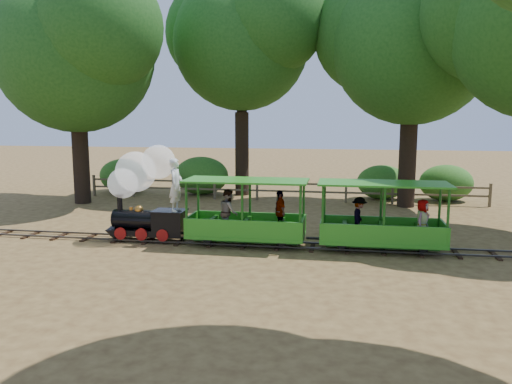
% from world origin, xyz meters
% --- Properties ---
extents(ground, '(90.00, 90.00, 0.00)m').
position_xyz_m(ground, '(0.00, 0.00, 0.00)').
color(ground, olive).
rests_on(ground, ground).
extents(track, '(22.00, 1.00, 0.10)m').
position_xyz_m(track, '(0.00, 0.00, 0.07)').
color(track, '#3F3D3A').
rests_on(track, ground).
extents(locomotive, '(2.62, 1.23, 3.01)m').
position_xyz_m(locomotive, '(-3.16, 0.06, 1.69)').
color(locomotive, black).
rests_on(locomotive, ground).
extents(carriage_front, '(3.60, 1.47, 1.87)m').
position_xyz_m(carriage_front, '(0.09, -0.04, 0.82)').
color(carriage_front, '#2E911F').
rests_on(carriage_front, track).
extents(carriage_rear, '(3.60, 1.47, 1.87)m').
position_xyz_m(carriage_rear, '(3.97, -0.01, 0.79)').
color(carriage_rear, '#2E911F').
rests_on(carriage_rear, track).
extents(oak_nw, '(8.39, 7.38, 9.81)m').
position_xyz_m(oak_nw, '(-8.53, 6.09, 6.79)').
color(oak_nw, '#2D2116').
rests_on(oak_nw, ground).
extents(oak_nc, '(7.99, 7.03, 10.44)m').
position_xyz_m(oak_nc, '(-2.03, 9.59, 7.56)').
color(oak_nc, '#2D2116').
rests_on(oak_nc, ground).
extents(oak_ne, '(8.14, 7.16, 9.94)m').
position_xyz_m(oak_ne, '(5.47, 7.59, 7.01)').
color(oak_ne, '#2D2116').
rests_on(oak_ne, ground).
extents(fence, '(18.10, 0.10, 1.00)m').
position_xyz_m(fence, '(0.00, 8.00, 0.58)').
color(fence, brown).
rests_on(fence, ground).
extents(shrub_west, '(2.43, 1.87, 1.68)m').
position_xyz_m(shrub_west, '(-8.08, 9.30, 0.84)').
color(shrub_west, '#2D6B1E').
rests_on(shrub_west, ground).
extents(shrub_mid_w, '(2.68, 2.06, 1.85)m').
position_xyz_m(shrub_mid_w, '(-4.00, 9.30, 0.93)').
color(shrub_mid_w, '#2D6B1E').
rests_on(shrub_mid_w, ground).
extents(shrub_mid_e, '(2.29, 1.76, 1.58)m').
position_xyz_m(shrub_mid_e, '(4.64, 9.30, 0.79)').
color(shrub_mid_e, '#2D6B1E').
rests_on(shrub_mid_e, ground).
extents(shrub_east, '(2.37, 1.83, 1.64)m').
position_xyz_m(shrub_east, '(7.45, 9.30, 0.82)').
color(shrub_east, '#2D6B1E').
rests_on(shrub_east, ground).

